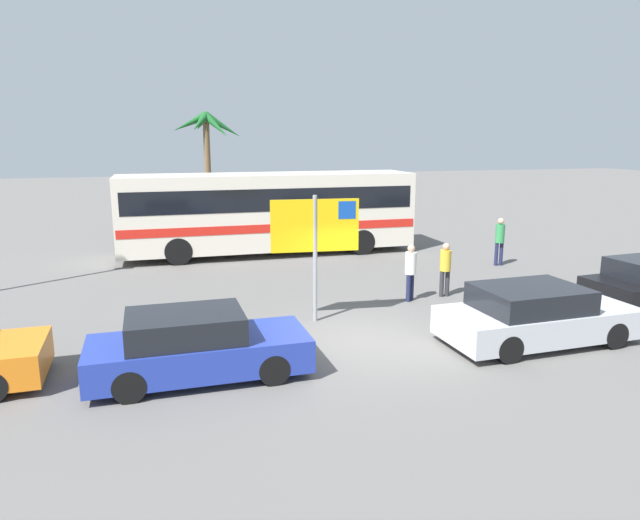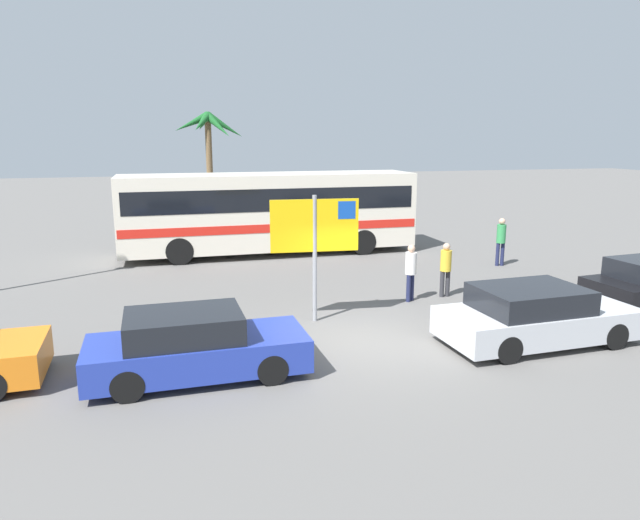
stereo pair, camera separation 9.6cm
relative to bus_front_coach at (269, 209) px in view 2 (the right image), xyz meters
The scene contains 9 objects.
ground 10.77m from the bus_front_coach, 88.74° to the right, with size 120.00×120.00×0.00m, color #605E5B.
bus_front_coach is the anchor object (origin of this frame).
ferry_sign 8.83m from the bus_front_coach, 92.55° to the right, with size 2.20×0.24×3.20m.
car_silver 12.35m from the bus_front_coach, 71.23° to the right, with size 4.49×2.07×1.32m.
car_blue 12.16m from the bus_front_coach, 107.14° to the right, with size 4.22×1.77×1.32m.
pedestrian_by_bus 8.85m from the bus_front_coach, 29.78° to the right, with size 0.32×0.32×1.74m.
pedestrian_crossing_lot 8.24m from the bus_front_coach, 71.27° to the right, with size 0.32×0.32×1.63m.
pedestrian_near_sign 8.54m from the bus_front_coach, 63.41° to the right, with size 0.32×0.32×1.59m.
palm_tree_seaside 8.38m from the bus_front_coach, 102.54° to the left, with size 3.62×3.79×5.82m.
Camera 2 is at (-4.20, -11.69, 4.59)m, focal length 32.23 mm.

